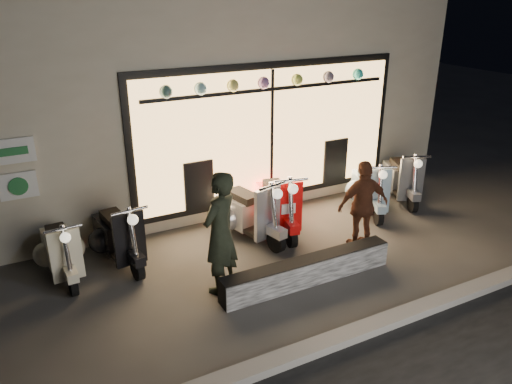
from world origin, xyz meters
TOP-DOWN VIEW (x-y plane):
  - ground at (0.00, 0.00)m, footprint 40.00×40.00m
  - kerb at (0.00, -2.00)m, footprint 40.00×0.25m
  - shop_building at (0.00, 4.98)m, footprint 10.20×6.23m
  - graffiti_barrier at (-0.01, -0.65)m, footprint 2.78×0.28m
  - scooter_silver at (-0.13, 1.19)m, footprint 0.73×1.60m
  - scooter_red at (0.53, 1.24)m, footprint 0.73×1.62m
  - scooter_black at (-2.33, 1.38)m, footprint 0.60×1.52m
  - scooter_cream at (-3.20, 1.35)m, footprint 0.49×1.39m
  - scooter_blue at (2.56, 1.12)m, footprint 0.88×1.47m
  - scooter_grey at (3.53, 1.26)m, footprint 0.88×1.49m
  - man at (-1.21, -0.21)m, footprint 0.79×0.72m
  - woman at (1.40, -0.12)m, footprint 0.95×0.51m

SIDE VIEW (x-z plane):
  - ground at x=0.00m, z-range 0.00..0.00m
  - kerb at x=0.00m, z-range 0.00..0.12m
  - graffiti_barrier at x=-0.01m, z-range 0.00..0.40m
  - scooter_cream at x=-3.20m, z-range -0.10..0.90m
  - scooter_blue at x=2.56m, z-range -0.11..0.97m
  - scooter_black at x=-2.33m, z-range -0.11..0.97m
  - scooter_grey at x=3.53m, z-range -0.11..0.98m
  - scooter_silver at x=-0.13m, z-range -0.11..1.02m
  - scooter_red at x=0.53m, z-range -0.11..1.04m
  - woman at x=1.40m, z-range 0.00..1.53m
  - man at x=-1.21m, z-range 0.00..1.81m
  - shop_building at x=0.00m, z-range 0.00..4.20m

